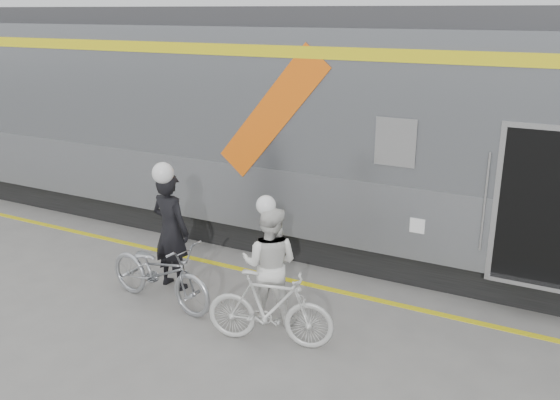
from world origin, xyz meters
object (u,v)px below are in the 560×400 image
Objects in this scene: bicycle_left at (160,272)px; woman at (270,264)px; man at (171,231)px; bicycle_right at (270,308)px.

bicycle_left is 1.66m from woman.
woman reaches higher than bicycle_left.
bicycle_right is (2.10, -0.75, -0.41)m from man.
bicycle_left is at bearing 70.50° from bicycle_right.
man is 0.71m from bicycle_left.
bicycle_left reaches higher than bicycle_right.
bicycle_left is (0.20, -0.55, -0.41)m from man.
bicycle_left is 1.17× the size of woman.
man is 1.11× the size of bicycle_right.
bicycle_right is at bearing -88.86° from bicycle_left.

